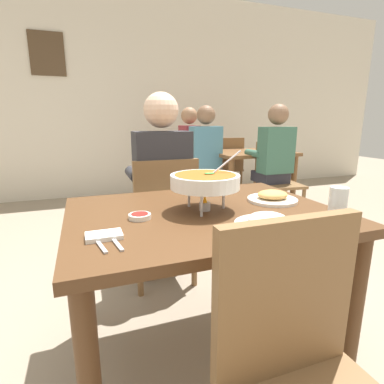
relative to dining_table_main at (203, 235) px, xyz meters
The scene contains 23 objects.
ground_plane 0.63m from the dining_table_main, ahead, with size 16.00×16.00×0.00m, color gray.
cafe_rear_partition 3.75m from the dining_table_main, 90.00° to the left, with size 10.00×0.10×3.00m, color beige.
picture_frame_hung 3.93m from the dining_table_main, 103.02° to the left, with size 0.44×0.03×0.56m, color #4C3823.
dining_table_main is the anchor object (origin of this frame).
chair_diner_main 0.74m from the dining_table_main, 90.00° to the left, with size 0.44×0.44×0.90m.
diner_main 0.77m from the dining_table_main, 90.00° to the left, with size 0.40×0.45×1.31m.
chair_viewer_empty 0.71m from the dining_table_main, 90.00° to the right, with size 0.44×0.44×0.90m.
curry_bowl 0.25m from the dining_table_main, 27.53° to the left, with size 0.33×0.30×0.26m.
rice_plate 0.34m from the dining_table_main, 63.43° to the right, with size 0.24×0.24×0.06m.
appetizer_plate 0.40m from the dining_table_main, ahead, with size 0.24×0.24×0.06m.
sauce_dish 0.31m from the dining_table_main, behind, with size 0.09×0.09×0.02m.
napkin_folded 0.49m from the dining_table_main, 157.52° to the right, with size 0.12×0.08×0.02m, color white.
fork_utensil 0.52m from the dining_table_main, 153.18° to the right, with size 0.01×0.17×0.01m, color silver.
spoon_utensil 0.48m from the dining_table_main, 150.41° to the right, with size 0.01×0.17×0.01m, color silver.
drink_glass 0.57m from the dining_table_main, 31.98° to the right, with size 0.07×0.07×0.13m.
dining_table_far 2.69m from the dining_table_main, 55.13° to the left, with size 1.00×0.80×0.75m.
chair_bg_left 2.31m from the dining_table_main, 46.81° to the left, with size 0.49×0.49×0.90m.
chair_bg_middle 2.51m from the dining_table_main, 69.16° to the left, with size 0.49×0.49×0.90m.
chair_bg_right 2.96m from the dining_table_main, 69.65° to the left, with size 0.46×0.46×0.90m.
chair_bg_corner 3.13m from the dining_table_main, 61.72° to the left, with size 0.49×0.49×0.90m.
patron_bg_left 2.25m from the dining_table_main, 47.66° to the left, with size 0.40×0.45×1.31m.
patron_bg_middle 2.40m from the dining_table_main, 67.73° to the left, with size 0.40×0.45×1.31m.
patron_bg_right 2.89m from the dining_table_main, 71.15° to the left, with size 0.45×0.40×1.31m.
Camera 1 is at (-0.48, -1.17, 1.14)m, focal length 28.12 mm.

